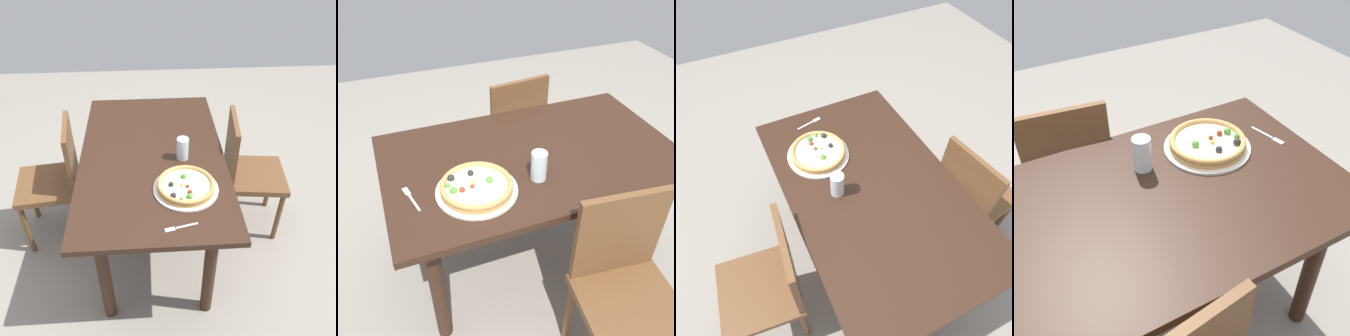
% 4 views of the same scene
% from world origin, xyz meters
% --- Properties ---
extents(ground_plane, '(6.00, 6.00, 0.00)m').
position_xyz_m(ground_plane, '(0.00, 0.00, 0.00)').
color(ground_plane, gray).
extents(dining_table, '(1.41, 0.86, 0.76)m').
position_xyz_m(dining_table, '(0.00, 0.00, 0.65)').
color(dining_table, '#331E14').
rests_on(dining_table, ground).
extents(chair_near, '(0.44, 0.44, 0.89)m').
position_xyz_m(chair_near, '(0.14, -0.64, 0.49)').
color(chair_near, brown).
rests_on(chair_near, ground).
extents(chair_far, '(0.45, 0.45, 0.89)m').
position_xyz_m(chair_far, '(0.14, 0.64, 0.49)').
color(chair_far, brown).
rests_on(chair_far, ground).
extents(plate, '(0.35, 0.35, 0.01)m').
position_xyz_m(plate, '(-0.33, -0.17, 0.77)').
color(plate, silver).
rests_on(plate, dining_table).
extents(pizza, '(0.31, 0.31, 0.05)m').
position_xyz_m(pizza, '(-0.33, -0.17, 0.79)').
color(pizza, tan).
rests_on(pizza, plate).
extents(fork, '(0.05, 0.16, 0.00)m').
position_xyz_m(fork, '(-0.59, -0.11, 0.76)').
color(fork, silver).
rests_on(fork, dining_table).
extents(drinking_glass, '(0.07, 0.07, 0.13)m').
position_xyz_m(drinking_glass, '(-0.05, -0.18, 0.83)').
color(drinking_glass, silver).
rests_on(drinking_glass, dining_table).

